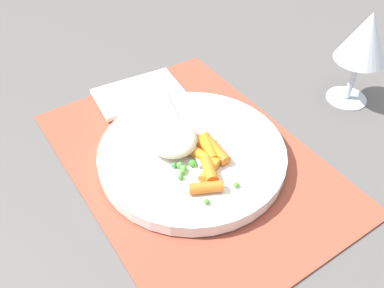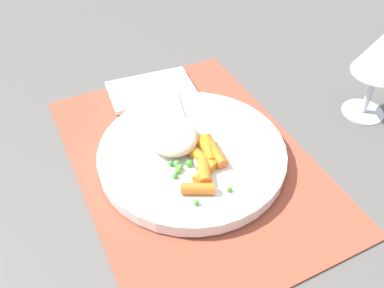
# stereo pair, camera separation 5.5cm
# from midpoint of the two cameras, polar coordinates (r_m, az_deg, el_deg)

# --- Properties ---
(ground_plane) EXTENTS (2.40, 2.40, 0.00)m
(ground_plane) POSITION_cam_midpoint_polar(r_m,az_deg,el_deg) (0.60, 2.62, -2.53)
(ground_plane) COLOR #565451
(placemat) EXTENTS (0.44, 0.32, 0.01)m
(placemat) POSITION_cam_midpoint_polar(r_m,az_deg,el_deg) (0.60, 2.63, -2.34)
(placemat) COLOR #9E4733
(placemat) RESTS_ON ground_plane
(plate) EXTENTS (0.26, 0.26, 0.02)m
(plate) POSITION_cam_midpoint_polar(r_m,az_deg,el_deg) (0.59, 2.67, -1.49)
(plate) COLOR white
(plate) RESTS_ON placemat
(rice_mound) EXTENTS (0.09, 0.07, 0.03)m
(rice_mound) POSITION_cam_midpoint_polar(r_m,az_deg,el_deg) (0.58, -0.17, 1.17)
(rice_mound) COLOR beige
(rice_mound) RESTS_ON plate
(carrot_portion) EXTENTS (0.10, 0.08, 0.02)m
(carrot_portion) POSITION_cam_midpoint_polar(r_m,az_deg,el_deg) (0.56, 4.79, -2.46)
(carrot_portion) COLOR orange
(carrot_portion) RESTS_ON plate
(pea_scatter) EXTENTS (0.09, 0.08, 0.01)m
(pea_scatter) POSITION_cam_midpoint_polar(r_m,az_deg,el_deg) (0.55, 2.65, -3.10)
(pea_scatter) COLOR green
(pea_scatter) RESTS_ON plate
(fork) EXTENTS (0.19, 0.06, 0.01)m
(fork) POSITION_cam_midpoint_polar(r_m,az_deg,el_deg) (0.60, 1.89, 1.68)
(fork) COLOR silver
(fork) RESTS_ON plate
(napkin) EXTENTS (0.10, 0.15, 0.01)m
(napkin) POSITION_cam_midpoint_polar(r_m,az_deg,el_deg) (0.71, -3.44, 7.39)
(napkin) COLOR white
(napkin) RESTS_ON placemat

